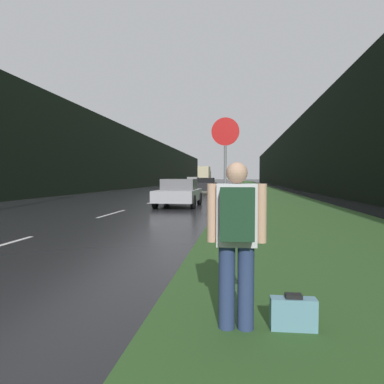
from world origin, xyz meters
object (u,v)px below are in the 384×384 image
(delivery_truck, at_px, (205,175))
(stop_sign, at_px, (225,162))
(suitcase, at_px, (293,314))
(hitchhiker_with_backpack, at_px, (237,235))
(car_oncoming, at_px, (193,182))
(car_passing_near, at_px, (179,193))
(car_passing_far, at_px, (206,185))

(delivery_truck, bearing_deg, stop_sign, -83.86)
(stop_sign, bearing_deg, suitcase, -81.21)
(hitchhiker_with_backpack, relative_size, car_oncoming, 0.40)
(hitchhiker_with_backpack, bearing_deg, car_passing_near, 100.53)
(hitchhiker_with_backpack, relative_size, car_passing_near, 0.38)
(suitcase, height_order, car_passing_far, car_passing_far)
(suitcase, relative_size, car_passing_far, 0.10)
(suitcase, distance_m, car_passing_near, 14.43)
(suitcase, height_order, car_passing_near, car_passing_near)
(suitcase, distance_m, delivery_truck, 70.05)
(car_passing_near, xyz_separation_m, car_oncoming, (-4.19, 36.82, 0.09))
(stop_sign, bearing_deg, delivery_truck, 96.14)
(suitcase, xyz_separation_m, car_oncoming, (-7.75, 50.79, 0.63))
(car_passing_far, relative_size, delivery_truck, 0.60)
(stop_sign, relative_size, car_passing_far, 0.69)
(stop_sign, distance_m, car_passing_far, 22.93)
(stop_sign, xyz_separation_m, car_oncoming, (-6.88, 45.12, -1.10))
(suitcase, bearing_deg, car_passing_far, 95.54)
(car_passing_far, height_order, car_oncoming, car_oncoming)
(car_passing_far, height_order, delivery_truck, delivery_truck)
(hitchhiker_with_backpack, height_order, car_oncoming, hitchhiker_with_backpack)
(car_passing_far, xyz_separation_m, delivery_truck, (-4.19, 41.19, 1.20))
(car_oncoming, bearing_deg, delivery_truck, 90.00)
(stop_sign, height_order, car_passing_near, stop_sign)
(hitchhiker_with_backpack, bearing_deg, car_passing_far, 94.44)
(hitchhiker_with_backpack, xyz_separation_m, car_passing_far, (-3.02, 28.49, -0.19))
(car_oncoming, bearing_deg, suitcase, -81.32)
(stop_sign, height_order, suitcase, stop_sign)
(stop_sign, relative_size, delivery_truck, 0.42)
(stop_sign, relative_size, car_passing_near, 0.72)
(car_passing_near, bearing_deg, hitchhiker_with_backpack, 102.14)
(stop_sign, distance_m, car_oncoming, 45.65)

